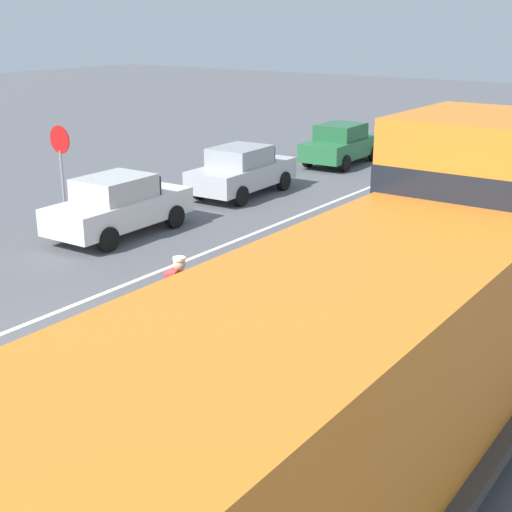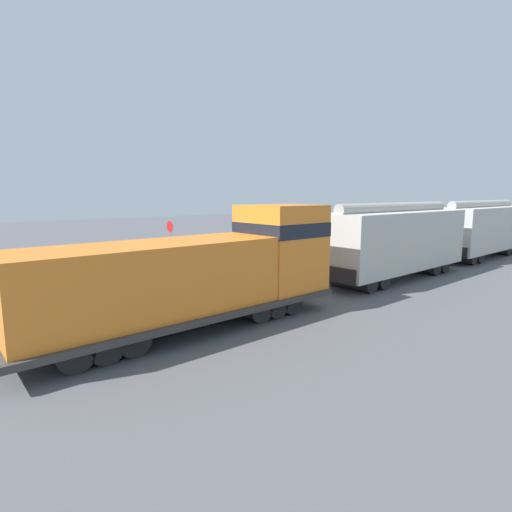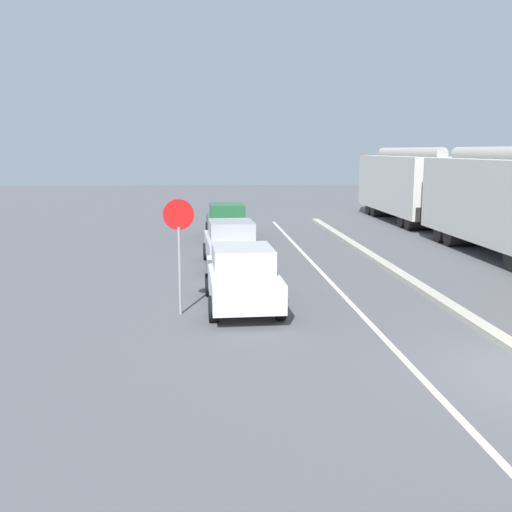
% 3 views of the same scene
% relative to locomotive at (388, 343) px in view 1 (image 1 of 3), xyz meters
% --- Properties ---
extents(ground_plane, '(120.00, 120.00, 0.00)m').
position_rel_locomotive_xyz_m(ground_plane, '(-5.20, 0.13, -1.80)').
color(ground_plane, '#56565B').
extents(median_curb, '(0.36, 36.00, 0.16)m').
position_rel_locomotive_xyz_m(median_curb, '(-5.20, 6.13, -1.72)').
color(median_curb, '#B2AD9E').
rests_on(median_curb, ground).
extents(lane_stripe, '(0.14, 36.00, 0.01)m').
position_rel_locomotive_xyz_m(lane_stripe, '(-7.60, 6.13, -1.79)').
color(lane_stripe, silver).
rests_on(lane_stripe, ground).
extents(locomotive, '(3.10, 11.61, 4.20)m').
position_rel_locomotive_xyz_m(locomotive, '(0.00, 0.00, 0.00)').
color(locomotive, orange).
rests_on(locomotive, ground).
extents(parked_car_white, '(1.93, 4.25, 1.62)m').
position_rel_locomotive_xyz_m(parked_car_white, '(-10.53, 5.54, -0.98)').
color(parked_car_white, silver).
rests_on(parked_car_white, ground).
extents(parked_car_silver, '(1.98, 4.27, 1.62)m').
position_rel_locomotive_xyz_m(parked_car_silver, '(-10.58, 11.15, -0.98)').
color(parked_car_silver, '#B7BABF').
rests_on(parked_car_silver, ground).
extents(parked_car_green, '(1.97, 4.27, 1.62)m').
position_rel_locomotive_xyz_m(parked_car_green, '(-10.48, 17.71, -0.98)').
color(parked_car_green, '#286B3D').
rests_on(parked_car_green, ground).
extents(cyclist, '(1.65, 0.66, 1.71)m').
position_rel_locomotive_xyz_m(cyclist, '(-4.50, 1.15, -0.98)').
color(cyclist, black).
rests_on(cyclist, ground).
extents(stop_sign, '(0.76, 0.08, 2.88)m').
position_rel_locomotive_xyz_m(stop_sign, '(-12.11, 5.02, 0.23)').
color(stop_sign, gray).
rests_on(stop_sign, ground).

